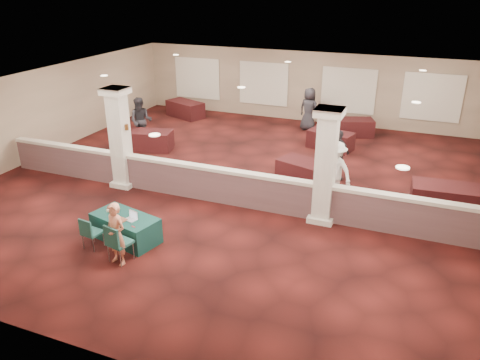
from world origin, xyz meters
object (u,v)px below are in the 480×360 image
at_px(near_table, 126,228).
at_px(far_table_back_left, 185,109).
at_px(far_table_front_right, 448,199).
at_px(attendee_b, 334,170).
at_px(attendee_c, 337,155).
at_px(far_table_front_left, 148,140).
at_px(attendee_a, 141,121).
at_px(far_table_front_center, 307,173).
at_px(far_table_back_center, 330,140).
at_px(attendee_d, 309,109).
at_px(far_table_back_right, 352,127).
at_px(woman, 116,234).
at_px(conf_chair_side, 89,231).
at_px(conf_chair_main, 117,241).

distance_m(near_table, far_table_back_left, 11.63).
distance_m(far_table_front_right, attendee_b, 3.29).
relative_size(near_table, attendee_c, 1.02).
xyz_separation_m(far_table_front_left, attendee_a, (-0.62, 0.54, 0.57)).
height_order(far_table_front_left, far_table_front_center, far_table_front_center).
height_order(far_table_front_center, far_table_front_right, far_table_front_right).
bearing_deg(far_table_back_center, far_table_front_center, -90.00).
xyz_separation_m(attendee_b, attendee_c, (-0.22, 1.50, -0.06)).
relative_size(far_table_back_left, attendee_d, 0.99).
bearing_deg(far_table_back_center, attendee_b, -77.48).
bearing_deg(far_table_back_right, far_table_back_center, -104.07).
height_order(woman, far_table_back_right, woman).
bearing_deg(attendee_a, attendee_b, -33.71).
height_order(conf_chair_side, attendee_a, attendee_a).
bearing_deg(near_table, woman, -52.01).
bearing_deg(attendee_d, conf_chair_side, 95.37).
distance_m(far_table_front_center, far_table_back_left, 9.43).
bearing_deg(attendee_c, far_table_front_right, -70.24).
distance_m(far_table_front_left, far_table_back_left, 4.79).
bearing_deg(attendee_b, near_table, -110.45).
height_order(conf_chair_side, far_table_back_center, conf_chair_side).
distance_m(woman, far_table_front_left, 8.05).
height_order(far_table_back_right, attendee_b, attendee_b).
relative_size(far_table_front_left, attendee_c, 1.07).
relative_size(conf_chair_side, far_table_front_center, 0.44).
distance_m(far_table_front_left, attendee_c, 7.44).
height_order(near_table, far_table_front_left, far_table_front_left).
bearing_deg(near_table, attendee_c, 67.77).
height_order(far_table_front_left, far_table_back_right, far_table_front_left).
height_order(far_table_front_center, far_table_back_left, far_table_front_center).
xyz_separation_m(far_table_back_left, attendee_c, (8.26, -5.00, 0.48)).
bearing_deg(attendee_c, far_table_back_right, 42.21).
xyz_separation_m(conf_chair_main, far_table_back_center, (3.02, 9.87, -0.23)).
distance_m(woman, attendee_d, 12.09).
bearing_deg(far_table_front_right, far_table_front_center, 173.91).
xyz_separation_m(far_table_back_center, attendee_c, (0.78, -3.00, 0.51)).
bearing_deg(attendee_b, far_table_back_center, 127.34).
relative_size(far_table_back_center, attendee_c, 1.00).
bearing_deg(near_table, far_table_back_right, 83.50).
relative_size(conf_chair_side, attendee_c, 0.49).
distance_m(far_table_front_left, attendee_b, 7.85).
xyz_separation_m(far_table_front_left, far_table_back_left, (-0.85, 4.71, 0.00)).
bearing_deg(far_table_back_center, far_table_back_right, 75.93).
distance_m(conf_chair_side, attendee_c, 8.17).
distance_m(conf_chair_side, far_table_back_center, 10.42).
bearing_deg(far_table_back_right, far_table_front_center, -94.97).
distance_m(attendee_a, attendee_c, 8.07).
xyz_separation_m(conf_chair_side, attendee_b, (5.01, 5.11, 0.42)).
relative_size(far_table_back_right, attendee_d, 0.95).
distance_m(conf_chair_side, far_table_back_right, 12.45).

